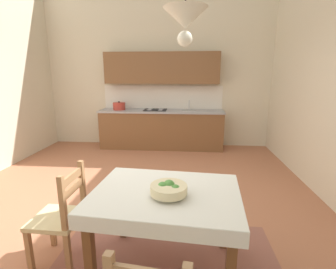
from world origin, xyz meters
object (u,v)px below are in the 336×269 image
dining_table (166,206)px  pendant_lamp (185,19)px  fruit_bowl (169,189)px  kitchen_cabinetry (161,112)px  dining_chair_tv_side (61,218)px

dining_table → pendant_lamp: bearing=-6.1°
dining_table → fruit_bowl: bearing=-65.6°
kitchen_cabinetry → pendant_lamp: size_ratio=3.57×
dining_table → pendant_lamp: pendant_lamp is taller
dining_chair_tv_side → fruit_bowl: size_ratio=3.10×
dining_chair_tv_side → pendant_lamp: bearing=-2.1°
dining_chair_tv_side → pendant_lamp: pendant_lamp is taller
fruit_bowl → pendant_lamp: size_ratio=0.37×
kitchen_cabinetry → pendant_lamp: pendant_lamp is taller
pendant_lamp → kitchen_cabinetry: bearing=98.8°
kitchen_cabinetry → dining_table: kitchen_cabinetry is taller
dining_chair_tv_side → pendant_lamp: (1.10, -0.04, 1.65)m
fruit_bowl → kitchen_cabinetry: bearing=97.1°
dining_chair_tv_side → kitchen_cabinetry: bearing=82.6°
dining_table → dining_chair_tv_side: (-0.96, 0.03, -0.18)m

